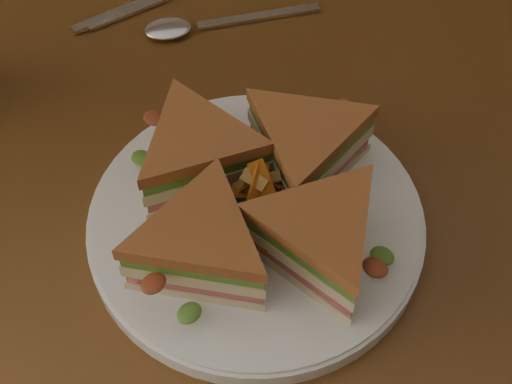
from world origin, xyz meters
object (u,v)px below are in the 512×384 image
Objects in this scene: plate at (256,223)px; spoon at (190,26)px; sandwich_wedges at (256,196)px; table at (216,219)px.

plate reaches higher than spoon.
plate is 0.25m from spoon.
sandwich_wedges is 0.26m from spoon.
sandwich_wedges is at bearing 0.00° from plate.
plate is at bearing 180.00° from sandwich_wedges.
table is 0.14m from plate.
table is 0.20m from spoon.
plate is 0.04m from sandwich_wedges.
sandwich_wedges is (0.00, 0.00, 0.04)m from plate.
plate is 1.47× the size of spoon.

